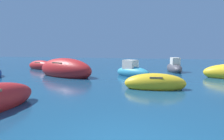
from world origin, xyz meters
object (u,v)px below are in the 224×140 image
object	(u,v)px
moored_boat_3	(65,70)
moored_boat_7	(174,68)
moored_boat_5	(41,66)
moored_boat_6	(155,83)
moored_boat_9	(132,71)

from	to	relation	value
moored_boat_3	moored_boat_7	world-z (taller)	moored_boat_3
moored_boat_5	moored_boat_6	xyz separation A→B (m)	(12.22, -7.66, -0.02)
moored_boat_5	moored_boat_9	world-z (taller)	moored_boat_9
moored_boat_5	moored_boat_7	world-z (taller)	moored_boat_7
moored_boat_6	moored_boat_9	bearing A→B (deg)	-75.63
moored_boat_5	moored_boat_9	size ratio (longest dim) A/B	1.19
moored_boat_3	moored_boat_5	bearing A→B (deg)	-19.17
moored_boat_3	moored_boat_6	xyz separation A→B (m)	(7.12, -3.33, -0.20)
moored_boat_7	moored_boat_3	bearing A→B (deg)	110.96
moored_boat_7	moored_boat_5	bearing A→B (deg)	82.90
moored_boat_6	moored_boat_7	bearing A→B (deg)	-107.26
moored_boat_3	moored_boat_9	distance (m)	5.31
moored_boat_6	moored_boat_7	distance (m)	8.91
moored_boat_7	moored_boat_9	size ratio (longest dim) A/B	1.09
moored_boat_5	moored_boat_7	size ratio (longest dim) A/B	1.09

